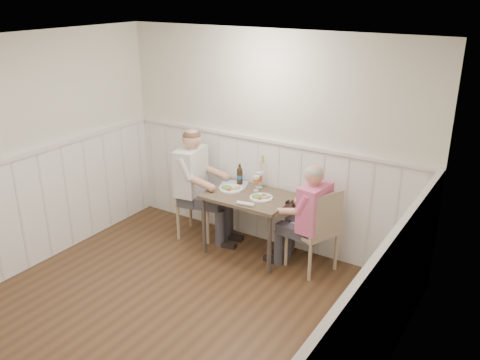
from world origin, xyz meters
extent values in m
plane|color=#452C1B|center=(0.00, 0.00, 0.00)|extent=(4.50, 4.50, 0.00)
cube|color=silver|center=(0.00, 2.25, 1.30)|extent=(4.00, 0.04, 2.60)
cube|color=silver|center=(2.00, 0.00, 1.30)|extent=(0.04, 4.50, 2.60)
cube|color=white|center=(0.00, 0.00, 2.59)|extent=(4.00, 4.50, 0.02)
cube|color=white|center=(0.00, 2.23, 0.65)|extent=(3.98, 0.03, 1.30)
cube|color=white|center=(-1.99, 0.00, 0.65)|extent=(0.03, 4.48, 1.30)
cube|color=white|center=(1.99, 0.00, 0.65)|extent=(0.03, 4.48, 1.30)
cube|color=silver|center=(0.00, 2.22, 1.32)|extent=(3.98, 0.06, 0.04)
cube|color=silver|center=(1.97, 0.00, 1.32)|extent=(0.06, 4.48, 0.04)
cube|color=brown|center=(-0.03, 1.84, 0.73)|extent=(0.99, 0.70, 0.04)
cylinder|color=#3F3833|center=(-0.48, 1.54, 0.35)|extent=(0.05, 0.05, 0.71)
cylinder|color=#3F3833|center=(-0.48, 2.14, 0.35)|extent=(0.05, 0.05, 0.71)
cylinder|color=#3F3833|center=(0.41, 1.54, 0.35)|extent=(0.05, 0.05, 0.71)
cylinder|color=#3F3833|center=(0.41, 2.14, 0.35)|extent=(0.05, 0.05, 0.71)
cube|color=tan|center=(0.76, 1.90, 0.47)|extent=(0.60, 0.60, 0.04)
cube|color=#5062A4|center=(0.76, 1.90, 0.51)|extent=(0.54, 0.54, 0.03)
cube|color=tan|center=(0.95, 1.82, 0.74)|extent=(0.21, 0.44, 0.49)
cylinder|color=tan|center=(0.86, 1.64, 0.23)|extent=(0.04, 0.04, 0.45)
cylinder|color=tan|center=(0.50, 1.79, 0.23)|extent=(0.04, 0.04, 0.45)
cylinder|color=tan|center=(1.02, 2.01, 0.23)|extent=(0.04, 0.04, 0.45)
cylinder|color=tan|center=(0.65, 2.16, 0.23)|extent=(0.04, 0.04, 0.45)
cube|color=tan|center=(-0.82, 1.88, 0.48)|extent=(0.57, 0.57, 0.04)
cube|color=#5062A4|center=(-0.82, 1.88, 0.52)|extent=(0.51, 0.51, 0.03)
cube|color=tan|center=(-1.02, 1.83, 0.74)|extent=(0.15, 0.46, 0.49)
cylinder|color=tan|center=(-1.06, 2.03, 0.23)|extent=(0.04, 0.04, 0.46)
cylinder|color=tan|center=(-0.67, 2.13, 0.23)|extent=(0.04, 0.04, 0.46)
cylinder|color=tan|center=(-0.96, 1.64, 0.23)|extent=(0.04, 0.04, 0.46)
cylinder|color=tan|center=(-0.57, 1.74, 0.23)|extent=(0.04, 0.04, 0.46)
cube|color=#3F3F47|center=(0.79, 1.82, 0.21)|extent=(0.45, 0.42, 0.42)
cube|color=#3F3F47|center=(0.60, 1.84, 0.48)|extent=(0.43, 0.38, 0.12)
cube|color=#EB5F80|center=(0.79, 1.82, 0.80)|extent=(0.27, 0.44, 0.52)
sphere|color=tan|center=(0.79, 1.82, 1.17)|extent=(0.21, 0.21, 0.21)
sphere|color=#A5A5A0|center=(0.79, 1.82, 1.20)|extent=(0.20, 0.20, 0.20)
cube|color=black|center=(0.45, 1.86, 0.80)|extent=(0.02, 0.07, 0.12)
cube|color=#3F3F47|center=(-0.84, 1.82, 0.24)|extent=(0.53, 0.49, 0.48)
cube|color=#3F3F47|center=(-0.63, 1.85, 0.54)|extent=(0.50, 0.45, 0.14)
cube|color=silver|center=(-0.84, 1.82, 0.89)|extent=(0.32, 0.50, 0.58)
sphere|color=tan|center=(-0.84, 1.82, 1.31)|extent=(0.23, 0.23, 0.23)
sphere|color=#4C3828|center=(-0.84, 1.82, 1.34)|extent=(0.22, 0.22, 0.22)
cylinder|color=white|center=(0.14, 1.82, 0.76)|extent=(0.27, 0.27, 0.02)
ellipsoid|color=#3F722D|center=(0.10, 1.79, 0.79)|extent=(0.13, 0.11, 0.05)
sphere|color=tan|center=(0.20, 1.83, 0.79)|extent=(0.04, 0.04, 0.04)
cube|color=brown|center=(0.16, 1.88, 0.77)|extent=(0.08, 0.05, 0.01)
cylinder|color=white|center=(0.22, 1.88, 0.78)|extent=(0.06, 0.06, 0.03)
cylinder|color=white|center=(-0.30, 1.86, 0.76)|extent=(0.29, 0.29, 0.02)
ellipsoid|color=#3F722D|center=(-0.34, 1.83, 0.80)|extent=(0.14, 0.12, 0.05)
sphere|color=tan|center=(-0.24, 1.87, 0.79)|extent=(0.04, 0.04, 0.04)
cylinder|color=silver|center=(-0.04, 2.09, 0.75)|extent=(0.07, 0.07, 0.01)
cylinder|color=silver|center=(-0.04, 2.09, 0.80)|extent=(0.01, 0.01, 0.09)
cone|color=orange|center=(-0.04, 2.09, 0.88)|extent=(0.08, 0.08, 0.08)
cylinder|color=silver|center=(-0.04, 2.09, 0.93)|extent=(0.08, 0.08, 0.03)
cylinder|color=silver|center=(-0.03, 1.99, 0.75)|extent=(0.07, 0.07, 0.01)
cylinder|color=silver|center=(-0.03, 1.99, 0.80)|extent=(0.01, 0.01, 0.08)
cone|color=orange|center=(-0.03, 1.99, 0.87)|extent=(0.07, 0.07, 0.07)
cylinder|color=silver|center=(-0.03, 1.99, 0.92)|extent=(0.07, 0.07, 0.03)
cylinder|color=black|center=(-0.30, 2.06, 0.85)|extent=(0.07, 0.07, 0.19)
cone|color=black|center=(-0.30, 2.06, 0.96)|extent=(0.07, 0.07, 0.04)
cylinder|color=black|center=(-0.30, 2.06, 1.00)|extent=(0.03, 0.03, 0.03)
cylinder|color=#205294|center=(-0.30, 2.06, 0.85)|extent=(0.07, 0.07, 0.05)
cylinder|color=white|center=(0.10, 1.55, 0.77)|extent=(0.21, 0.08, 0.04)
cylinder|color=silver|center=(-0.06, 2.13, 0.79)|extent=(0.05, 0.05, 0.09)
cylinder|color=tan|center=(-0.06, 2.13, 0.95)|extent=(0.03, 0.03, 0.29)
cone|color=tan|center=(-0.06, 2.13, 1.13)|extent=(0.04, 0.04, 0.10)
cube|color=#5062A4|center=(-0.36, 2.02, 0.75)|extent=(0.39, 0.35, 0.01)
camera|label=1|loc=(2.79, -2.85, 3.05)|focal=38.00mm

